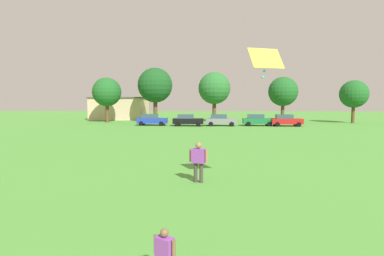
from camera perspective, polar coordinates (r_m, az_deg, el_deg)
name	(u,v)px	position (r m, az deg, el deg)	size (l,w,h in m)	color
ground_plane	(190,135)	(32.00, -0.32, -1.32)	(160.00, 160.00, 0.00)	#4C9338
child_kite_flyer	(165,251)	(6.35, -5.11, -21.72)	(0.46, 0.35, 1.09)	navy
adult_bystander	(198,159)	(13.28, 1.21, -5.69)	(0.81, 0.47, 1.75)	#3F3833
kite	(266,60)	(11.92, 13.50, 12.22)	(1.37, 0.96, 1.14)	yellow
parked_car_blue_0	(152,120)	(45.29, -7.48, 1.56)	(4.30, 2.02, 1.68)	#1E38AD
parked_car_black_1	(188,120)	(43.85, -0.82, 1.50)	(4.30, 2.02, 1.68)	black
parked_car_gray_2	(220,120)	(44.16, 5.29, 1.50)	(4.30, 2.02, 1.68)	slate
parked_car_green_3	(257,120)	(45.12, 12.03, 1.48)	(4.30, 2.02, 1.68)	#196B38
parked_car_red_4	(286,120)	(45.45, 17.00, 1.40)	(4.30, 2.02, 1.68)	red
tree_far_left	(107,92)	(53.60, -15.52, 6.42)	(4.80, 4.80, 7.47)	brown
tree_left	(155,85)	(53.12, -6.85, 7.84)	(5.90, 5.90, 9.19)	brown
tree_center	(214,88)	(52.78, 4.17, 7.34)	(5.43, 5.43, 8.46)	brown
tree_right	(283,92)	(53.67, 16.52, 6.48)	(4.86, 4.86, 7.58)	brown
tree_far_right	(354,94)	(56.14, 27.81, 5.56)	(4.43, 4.43, 6.90)	brown
house_left	(120,108)	(62.18, -13.22, 3.59)	(10.31, 8.04, 4.32)	beige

